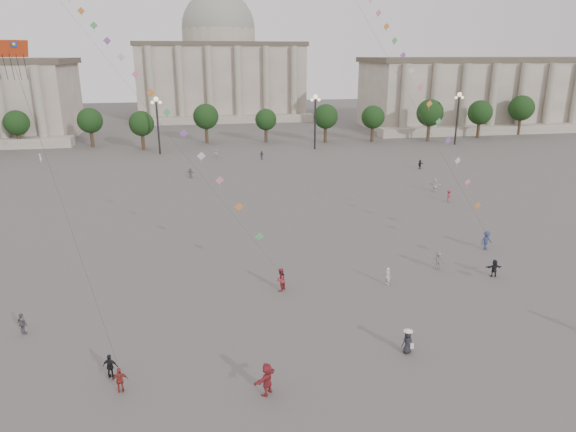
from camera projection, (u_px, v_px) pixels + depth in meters
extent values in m
plane|color=#53514E|center=(333.00, 344.00, 33.87)|extent=(360.00, 360.00, 0.00)
cube|color=gray|center=(518.00, 94.00, 133.16)|extent=(80.00, 22.00, 16.00)
cube|color=#4E4639|center=(523.00, 60.00, 130.54)|extent=(81.60, 22.44, 1.20)
cube|color=gray|center=(547.00, 128.00, 123.10)|extent=(84.00, 4.00, 2.00)
cube|color=gray|center=(221.00, 82.00, 152.70)|extent=(46.00, 30.00, 20.00)
cube|color=#4E4639|center=(219.00, 44.00, 149.47)|extent=(46.92, 30.60, 1.20)
cube|color=gray|center=(225.00, 119.00, 139.50)|extent=(48.30, 4.00, 2.00)
cylinder|color=gray|center=(219.00, 37.00, 148.90)|extent=(21.00, 21.00, 5.00)
sphere|color=gray|center=(219.00, 28.00, 148.13)|extent=(21.00, 21.00, 21.00)
cylinder|color=#372A1B|center=(19.00, 142.00, 99.37)|extent=(0.70, 0.70, 3.52)
sphere|color=black|center=(16.00, 123.00, 98.25)|extent=(5.12, 5.12, 5.12)
cylinder|color=#372A1B|center=(84.00, 140.00, 101.39)|extent=(0.70, 0.70, 3.52)
sphere|color=black|center=(82.00, 122.00, 100.27)|extent=(5.12, 5.12, 5.12)
cylinder|color=#372A1B|center=(146.00, 139.00, 103.42)|extent=(0.70, 0.70, 3.52)
sphere|color=black|center=(145.00, 120.00, 102.30)|extent=(5.12, 5.12, 5.12)
cylinder|color=#372A1B|center=(207.00, 137.00, 105.44)|extent=(0.70, 0.70, 3.52)
sphere|color=black|center=(206.00, 119.00, 104.32)|extent=(5.12, 5.12, 5.12)
cylinder|color=#372A1B|center=(264.00, 135.00, 107.47)|extent=(0.70, 0.70, 3.52)
sphere|color=black|center=(264.00, 118.00, 106.35)|extent=(5.12, 5.12, 5.12)
cylinder|color=#372A1B|center=(320.00, 134.00, 109.50)|extent=(0.70, 0.70, 3.52)
sphere|color=black|center=(320.00, 116.00, 108.38)|extent=(5.12, 5.12, 5.12)
cylinder|color=#372A1B|center=(374.00, 132.00, 111.52)|extent=(0.70, 0.70, 3.52)
sphere|color=black|center=(375.00, 115.00, 110.40)|extent=(5.12, 5.12, 5.12)
cylinder|color=#372A1B|center=(425.00, 131.00, 113.55)|extent=(0.70, 0.70, 3.52)
sphere|color=black|center=(427.00, 114.00, 112.43)|extent=(5.12, 5.12, 5.12)
cylinder|color=#372A1B|center=(475.00, 130.00, 115.57)|extent=(0.70, 0.70, 3.52)
sphere|color=black|center=(477.00, 113.00, 114.45)|extent=(5.12, 5.12, 5.12)
cylinder|color=#372A1B|center=(523.00, 128.00, 117.60)|extent=(0.70, 0.70, 3.52)
sphere|color=black|center=(526.00, 112.00, 116.48)|extent=(5.12, 5.12, 5.12)
cylinder|color=#262628|center=(158.00, 128.00, 95.44)|extent=(0.36, 0.36, 10.00)
sphere|color=#FFE5B2|center=(156.00, 99.00, 93.86)|extent=(0.90, 0.90, 0.90)
sphere|color=#FFE5B2|center=(152.00, 103.00, 93.92)|extent=(0.60, 0.60, 0.60)
sphere|color=#FFE5B2|center=(160.00, 102.00, 94.16)|extent=(0.60, 0.60, 0.60)
cylinder|color=#262628|center=(315.00, 124.00, 100.50)|extent=(0.36, 0.36, 10.00)
sphere|color=#FFE5B2|center=(316.00, 97.00, 98.92)|extent=(0.90, 0.90, 0.90)
sphere|color=#FFE5B2|center=(312.00, 100.00, 98.99)|extent=(0.60, 0.60, 0.60)
sphere|color=#FFE5B2|center=(319.00, 100.00, 99.22)|extent=(0.60, 0.60, 0.60)
cylinder|color=#262628|center=(457.00, 120.00, 105.57)|extent=(0.36, 0.36, 10.00)
sphere|color=#FFE5B2|center=(460.00, 95.00, 103.99)|extent=(0.90, 0.90, 0.90)
sphere|color=#FFE5B2|center=(456.00, 98.00, 104.05)|extent=(0.60, 0.60, 0.60)
sphere|color=#FFE5B2|center=(462.00, 98.00, 104.29)|extent=(0.60, 0.60, 0.60)
imported|color=navy|center=(262.00, 155.00, 91.99)|extent=(0.98, 0.75, 1.55)
imported|color=black|center=(494.00, 268.00, 43.81)|extent=(1.46, 0.57, 1.53)
imported|color=silver|center=(217.00, 153.00, 93.57)|extent=(1.44, 1.19, 1.55)
imported|color=slate|center=(438.00, 261.00, 45.25)|extent=(1.17, 0.79, 1.67)
imported|color=silver|center=(435.00, 185.00, 70.68)|extent=(1.64, 1.45, 1.80)
imported|color=maroon|center=(449.00, 196.00, 65.85)|extent=(1.07, 1.13, 1.54)
imported|color=black|center=(420.00, 164.00, 84.53)|extent=(1.41, 1.08, 1.49)
imported|color=silver|center=(40.00, 158.00, 88.70)|extent=(0.72, 0.73, 1.70)
imported|color=slate|center=(191.00, 173.00, 78.64)|extent=(1.43, 0.94, 1.48)
imported|color=silver|center=(388.00, 276.00, 42.27)|extent=(0.54, 0.65, 1.53)
imported|color=maroon|center=(120.00, 380.00, 28.83)|extent=(0.94, 0.45, 1.55)
imported|color=black|center=(110.00, 366.00, 30.13)|extent=(0.96, 0.58, 1.52)
imported|color=maroon|center=(267.00, 379.00, 28.62)|extent=(1.66, 1.68, 1.93)
imported|color=#5D5D61|center=(22.00, 324.00, 34.81)|extent=(0.95, 0.85, 1.55)
imported|color=maroon|center=(281.00, 280.00, 41.17)|extent=(1.14, 1.17, 1.90)
imported|color=navy|center=(486.00, 240.00, 49.78)|extent=(1.36, 0.98, 1.89)
imported|color=black|center=(407.00, 342.00, 32.62)|extent=(0.83, 0.63, 1.52)
cone|color=white|center=(408.00, 330.00, 32.36)|extent=(0.52, 0.52, 0.14)
cylinder|color=white|center=(408.00, 331.00, 32.38)|extent=(0.60, 0.60, 0.02)
cube|color=white|center=(412.00, 346.00, 32.59)|extent=(0.22, 0.10, 0.35)
cube|color=red|center=(9.00, 49.00, 31.67)|extent=(2.18, 1.50, 1.02)
cube|color=#1A922D|center=(2.00, 44.00, 31.50)|extent=(0.40, 0.34, 0.34)
cube|color=#2141B3|center=(14.00, 44.00, 31.61)|extent=(0.40, 0.34, 0.34)
sphere|color=yellow|center=(1.00, 44.00, 31.46)|extent=(0.20, 0.20, 0.20)
sphere|color=yellow|center=(14.00, 44.00, 31.58)|extent=(0.20, 0.20, 0.20)
cylinder|color=#3F3F3F|center=(61.00, 200.00, 30.12)|extent=(0.02, 0.02, 20.61)
cylinder|color=#3F3F3F|center=(96.00, 45.00, 52.72)|extent=(0.02, 0.02, 63.15)
cube|color=#50AD64|center=(259.00, 237.00, 41.78)|extent=(0.76, 0.25, 0.76)
cube|color=orange|center=(239.00, 207.00, 42.71)|extent=(0.76, 0.25, 0.76)
cube|color=pink|center=(220.00, 180.00, 43.69)|extent=(0.76, 0.25, 0.76)
cube|color=silver|center=(201.00, 156.00, 44.70)|extent=(0.76, 0.25, 0.76)
cube|color=#8653A7|center=(184.00, 133.00, 45.72)|extent=(0.76, 0.25, 0.76)
cube|color=#50AD64|center=(167.00, 112.00, 46.77)|extent=(0.76, 0.25, 0.76)
cube|color=orange|center=(151.00, 93.00, 47.82)|extent=(0.76, 0.25, 0.76)
cube|color=pink|center=(136.00, 74.00, 48.89)|extent=(0.76, 0.25, 0.76)
cube|color=silver|center=(121.00, 57.00, 49.96)|extent=(0.76, 0.25, 0.76)
cube|color=#8653A7|center=(107.00, 41.00, 51.05)|extent=(0.76, 0.25, 0.76)
cube|color=#50AD64|center=(94.00, 25.00, 52.14)|extent=(0.76, 0.25, 0.76)
cube|color=orange|center=(81.00, 11.00, 53.23)|extent=(0.76, 0.25, 0.76)
cube|color=orange|center=(478.00, 206.00, 50.08)|extent=(0.76, 0.25, 0.76)
cube|color=pink|center=(468.00, 182.00, 50.71)|extent=(0.76, 0.25, 0.76)
cube|color=silver|center=(458.00, 161.00, 51.39)|extent=(0.76, 0.25, 0.76)
cube|color=#8653A7|center=(448.00, 141.00, 52.09)|extent=(0.76, 0.25, 0.76)
cube|color=#50AD64|center=(439.00, 122.00, 52.82)|extent=(0.76, 0.25, 0.76)
cube|color=orange|center=(429.00, 104.00, 53.56)|extent=(0.76, 0.25, 0.76)
cube|color=pink|center=(420.00, 87.00, 54.31)|extent=(0.76, 0.25, 0.76)
cube|color=silver|center=(412.00, 71.00, 55.08)|extent=(0.76, 0.25, 0.76)
cube|color=#8653A7|center=(403.00, 55.00, 55.85)|extent=(0.76, 0.25, 0.76)
cube|color=#50AD64|center=(395.00, 41.00, 56.63)|extent=(0.76, 0.25, 0.76)
cube|color=orange|center=(386.00, 26.00, 57.42)|extent=(0.76, 0.25, 0.76)
cube|color=pink|center=(379.00, 13.00, 58.21)|extent=(0.76, 0.25, 0.76)
cube|color=silver|center=(371.00, 0.00, 59.01)|extent=(0.76, 0.25, 0.76)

